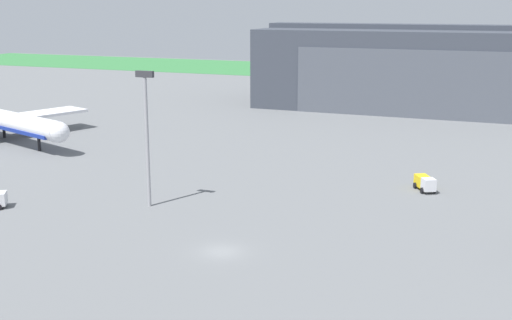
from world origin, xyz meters
TOP-DOWN VIEW (x-y plane):
  - ground_plane at (0.00, 0.00)m, footprint 440.00×440.00m
  - grass_field_strip at (0.00, 189.12)m, footprint 440.00×56.00m
  - maintenance_hangar at (18.16, 108.73)m, footprint 103.84×34.68m
  - fuel_bowser at (16.83, 31.57)m, footprint 3.56×4.63m
  - apron_light_mast at (-15.32, 11.26)m, footprint 2.40×0.50m

SIDE VIEW (x-z plane):
  - ground_plane at x=0.00m, z-range 0.00..0.00m
  - grass_field_strip at x=0.00m, z-range 0.00..0.08m
  - fuel_bowser at x=16.83m, z-range 0.12..2.21m
  - maintenance_hangar at x=18.16m, z-range -0.46..20.05m
  - apron_light_mast at x=-15.32m, z-range 1.60..19.03m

